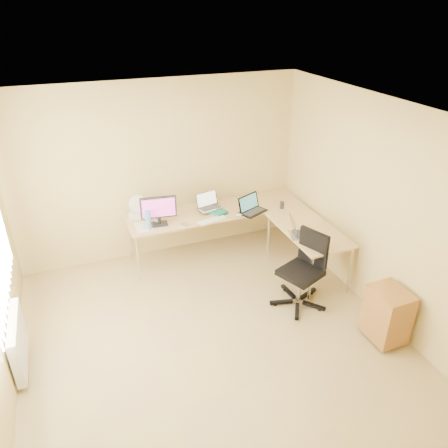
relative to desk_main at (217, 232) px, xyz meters
name	(u,v)px	position (x,y,z in m)	size (l,w,h in m)	color
floor	(214,342)	(-0.72, -1.85, -0.36)	(4.50, 4.50, 0.00)	tan
ceiling	(211,118)	(-0.72, -1.85, 2.24)	(4.50, 4.50, 0.00)	white
wall_back	(160,171)	(-0.72, 0.40, 0.93)	(4.50, 4.50, 0.00)	tan
wall_front	(343,430)	(-0.72, -4.10, 0.93)	(4.50, 4.50, 0.00)	tan
wall_right	(381,212)	(1.38, -1.85, 0.93)	(4.50, 4.50, 0.00)	tan
desk_main	(217,232)	(0.00, 0.00, 0.00)	(2.65, 0.70, 0.73)	tan
desk_return	(307,252)	(0.98, -1.00, 0.00)	(0.70, 1.30, 0.73)	tan
monitor	(159,211)	(-0.90, -0.14, 0.58)	(0.50, 0.16, 0.43)	black
book_stack	(218,212)	(-0.02, -0.09, 0.39)	(0.19, 0.26, 0.04)	#126350
laptop_center	(210,201)	(-0.10, 0.01, 0.52)	(0.36, 0.27, 0.23)	#B0B0B0
laptop_black	(253,204)	(0.47, -0.26, 0.49)	(0.40, 0.29, 0.25)	black
keyboard	(212,220)	(-0.18, -0.30, 0.37)	(0.41, 0.12, 0.02)	white
mouse	(239,215)	(0.23, -0.30, 0.38)	(0.09, 0.06, 0.03)	silver
mug	(157,219)	(-0.92, -0.05, 0.41)	(0.10, 0.10, 0.09)	white
cd_stack	(185,225)	(-0.58, -0.30, 0.38)	(0.11, 0.11, 0.03)	silver
water_bottle	(148,220)	(-1.07, -0.23, 0.51)	(0.08, 0.08, 0.28)	#5988D6
papers	(143,226)	(-1.13, -0.12, 0.37)	(0.21, 0.30, 0.01)	white
white_box	(138,214)	(-1.13, 0.20, 0.41)	(0.25, 0.18, 0.09)	silver
desk_fan	(138,207)	(-1.13, 0.20, 0.52)	(0.25, 0.25, 0.32)	white
black_cup	(282,205)	(0.93, -0.30, 0.42)	(0.06, 0.06, 0.11)	black
laptop_return	(301,228)	(0.78, -1.12, 0.48)	(0.27, 0.34, 0.23)	#A9A9A9
office_chair	(301,271)	(0.54, -1.57, 0.14)	(0.60, 0.60, 0.99)	black
cabinet	(387,314)	(1.13, -2.50, -0.01)	(0.37, 0.45, 0.63)	#A56D39
radiator	(18,341)	(-2.75, -1.45, -0.02)	(0.09, 0.80, 0.55)	white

